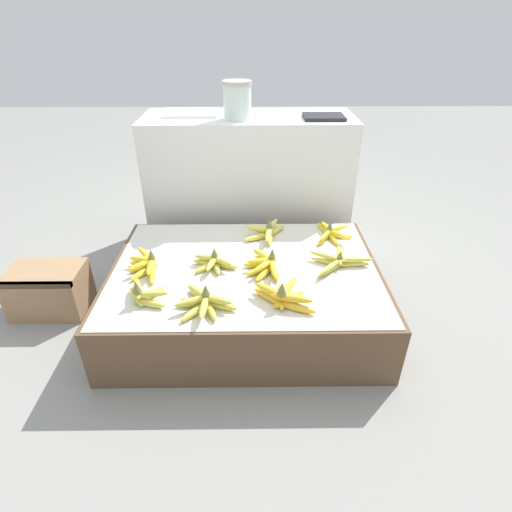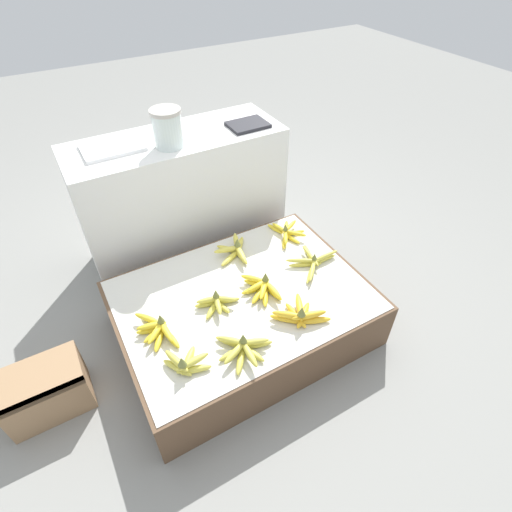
{
  "view_description": "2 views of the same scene",
  "coord_description": "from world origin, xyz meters",
  "px_view_note": "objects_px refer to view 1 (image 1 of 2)",
  "views": [
    {
      "loc": [
        0.03,
        -1.47,
        1.22
      ],
      "look_at": [
        0.05,
        0.06,
        0.29
      ],
      "focal_mm": 28.0,
      "sensor_mm": 36.0,
      "label": 1
    },
    {
      "loc": [
        -0.58,
        -1.15,
        1.67
      ],
      "look_at": [
        0.14,
        0.12,
        0.36
      ],
      "focal_mm": 28.0,
      "sensor_mm": 36.0,
      "label": 2
    }
  ],
  "objects_px": {
    "wooden_crate": "(49,290)",
    "banana_bunch_front_midleft": "(203,302)",
    "foam_tray_white": "(191,113)",
    "banana_bunch_back_right": "(332,233)",
    "glass_jar": "(237,100)",
    "banana_bunch_middle_left": "(146,264)",
    "banana_bunch_middle_midright": "(265,265)",
    "banana_bunch_front_midright": "(284,296)",
    "banana_bunch_back_midright": "(267,232)",
    "banana_bunch_middle_midleft": "(213,263)",
    "banana_bunch_front_left": "(144,295)",
    "banana_bunch_middle_right": "(338,261)"
  },
  "relations": [
    {
      "from": "banana_bunch_front_midright",
      "to": "banana_bunch_middle_midright",
      "type": "bearing_deg",
      "value": 105.36
    },
    {
      "from": "banana_bunch_middle_midleft",
      "to": "banana_bunch_middle_right",
      "type": "height_order",
      "value": "banana_bunch_middle_midleft"
    },
    {
      "from": "banana_bunch_middle_midleft",
      "to": "banana_bunch_back_right",
      "type": "distance_m",
      "value": 0.63
    },
    {
      "from": "wooden_crate",
      "to": "banana_bunch_front_midleft",
      "type": "xyz_separation_m",
      "value": [
        0.77,
        -0.34,
        0.19
      ]
    },
    {
      "from": "banana_bunch_front_midright",
      "to": "banana_bunch_middle_left",
      "type": "height_order",
      "value": "banana_bunch_front_midright"
    },
    {
      "from": "wooden_crate",
      "to": "banana_bunch_middle_left",
      "type": "xyz_separation_m",
      "value": [
        0.5,
        -0.08,
        0.19
      ]
    },
    {
      "from": "banana_bunch_front_left",
      "to": "banana_bunch_middle_midright",
      "type": "distance_m",
      "value": 0.51
    },
    {
      "from": "banana_bunch_middle_midright",
      "to": "wooden_crate",
      "type": "bearing_deg",
      "value": 174.88
    },
    {
      "from": "banana_bunch_middle_left",
      "to": "glass_jar",
      "type": "height_order",
      "value": "glass_jar"
    },
    {
      "from": "banana_bunch_front_midleft",
      "to": "banana_bunch_front_midright",
      "type": "bearing_deg",
      "value": 5.23
    },
    {
      "from": "banana_bunch_middle_midright",
      "to": "foam_tray_white",
      "type": "distance_m",
      "value": 1.01
    },
    {
      "from": "banana_bunch_front_midright",
      "to": "banana_bunch_middle_left",
      "type": "bearing_deg",
      "value": 157.34
    },
    {
      "from": "wooden_crate",
      "to": "banana_bunch_front_midleft",
      "type": "height_order",
      "value": "banana_bunch_front_midleft"
    },
    {
      "from": "banana_bunch_front_midright",
      "to": "glass_jar",
      "type": "xyz_separation_m",
      "value": [
        -0.19,
        0.93,
        0.54
      ]
    },
    {
      "from": "banana_bunch_front_left",
      "to": "foam_tray_white",
      "type": "distance_m",
      "value": 1.12
    },
    {
      "from": "wooden_crate",
      "to": "banana_bunch_front_left",
      "type": "distance_m",
      "value": 0.65
    },
    {
      "from": "foam_tray_white",
      "to": "wooden_crate",
      "type": "bearing_deg",
      "value": -130.91
    },
    {
      "from": "banana_bunch_back_midright",
      "to": "foam_tray_white",
      "type": "distance_m",
      "value": 0.79
    },
    {
      "from": "banana_bunch_middle_left",
      "to": "foam_tray_white",
      "type": "bearing_deg",
      "value": 80.89
    },
    {
      "from": "banana_bunch_middle_midleft",
      "to": "banana_bunch_back_midright",
      "type": "bearing_deg",
      "value": 49.57
    },
    {
      "from": "banana_bunch_middle_left",
      "to": "glass_jar",
      "type": "distance_m",
      "value": 0.96
    },
    {
      "from": "banana_bunch_front_midright",
      "to": "banana_bunch_middle_midleft",
      "type": "height_order",
      "value": "banana_bunch_front_midright"
    },
    {
      "from": "banana_bunch_middle_midright",
      "to": "banana_bunch_middle_right",
      "type": "distance_m",
      "value": 0.32
    },
    {
      "from": "wooden_crate",
      "to": "banana_bunch_front_left",
      "type": "height_order",
      "value": "banana_bunch_front_left"
    },
    {
      "from": "banana_bunch_back_midright",
      "to": "wooden_crate",
      "type": "bearing_deg",
      "value": -168.1
    },
    {
      "from": "wooden_crate",
      "to": "banana_bunch_front_left",
      "type": "bearing_deg",
      "value": -28.99
    },
    {
      "from": "banana_bunch_front_left",
      "to": "foam_tray_white",
      "type": "xyz_separation_m",
      "value": [
        0.09,
        1.02,
        0.46
      ]
    },
    {
      "from": "wooden_crate",
      "to": "banana_bunch_front_midright",
      "type": "distance_m",
      "value": 1.13
    },
    {
      "from": "banana_bunch_middle_right",
      "to": "banana_bunch_back_midright",
      "type": "bearing_deg",
      "value": 138.36
    },
    {
      "from": "banana_bunch_middle_right",
      "to": "banana_bunch_back_midright",
      "type": "distance_m",
      "value": 0.4
    },
    {
      "from": "banana_bunch_front_midleft",
      "to": "banana_bunch_middle_left",
      "type": "xyz_separation_m",
      "value": [
        -0.27,
        0.27,
        0.0
      ]
    },
    {
      "from": "banana_bunch_back_right",
      "to": "foam_tray_white",
      "type": "xyz_separation_m",
      "value": [
        -0.72,
        0.51,
        0.47
      ]
    },
    {
      "from": "wooden_crate",
      "to": "banana_bunch_front_midleft",
      "type": "distance_m",
      "value": 0.86
    },
    {
      "from": "banana_bunch_front_left",
      "to": "glass_jar",
      "type": "height_order",
      "value": "glass_jar"
    },
    {
      "from": "banana_bunch_front_midleft",
      "to": "banana_bunch_front_midright",
      "type": "distance_m",
      "value": 0.3
    },
    {
      "from": "glass_jar",
      "to": "foam_tray_white",
      "type": "bearing_deg",
      "value": 156.47
    },
    {
      "from": "banana_bunch_back_right",
      "to": "glass_jar",
      "type": "height_order",
      "value": "glass_jar"
    },
    {
      "from": "banana_bunch_front_midleft",
      "to": "banana_bunch_middle_midright",
      "type": "xyz_separation_m",
      "value": [
        0.24,
        0.25,
        0.0
      ]
    },
    {
      "from": "banana_bunch_middle_midright",
      "to": "banana_bunch_back_right",
      "type": "bearing_deg",
      "value": 41.84
    },
    {
      "from": "wooden_crate",
      "to": "banana_bunch_back_midright",
      "type": "bearing_deg",
      "value": 11.9
    },
    {
      "from": "banana_bunch_middle_right",
      "to": "foam_tray_white",
      "type": "xyz_separation_m",
      "value": [
        -0.7,
        0.77,
        0.47
      ]
    },
    {
      "from": "banana_bunch_back_midright",
      "to": "banana_bunch_back_right",
      "type": "height_order",
      "value": "banana_bunch_back_midright"
    },
    {
      "from": "wooden_crate",
      "to": "banana_bunch_middle_midright",
      "type": "relative_size",
      "value": 1.46
    },
    {
      "from": "banana_bunch_middle_midleft",
      "to": "banana_bunch_middle_midright",
      "type": "distance_m",
      "value": 0.23
    },
    {
      "from": "banana_bunch_middle_midleft",
      "to": "glass_jar",
      "type": "height_order",
      "value": "glass_jar"
    },
    {
      "from": "banana_bunch_front_left",
      "to": "banana_bunch_front_midleft",
      "type": "relative_size",
      "value": 0.74
    },
    {
      "from": "banana_bunch_middle_right",
      "to": "banana_bunch_middle_left",
      "type": "bearing_deg",
      "value": -178.31
    },
    {
      "from": "banana_bunch_middle_right",
      "to": "banana_bunch_front_left",
      "type": "bearing_deg",
      "value": -162.7
    },
    {
      "from": "banana_bunch_middle_right",
      "to": "banana_bunch_front_midleft",
      "type": "bearing_deg",
      "value": -152.43
    },
    {
      "from": "banana_bunch_middle_left",
      "to": "banana_bunch_middle_midright",
      "type": "relative_size",
      "value": 1.13
    }
  ]
}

